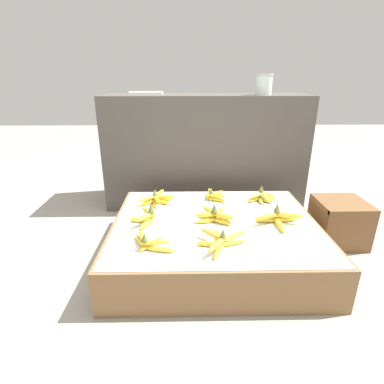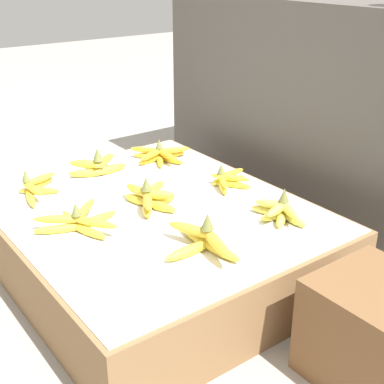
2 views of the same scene
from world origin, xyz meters
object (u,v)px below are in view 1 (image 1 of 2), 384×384
at_px(wooden_crate, 339,222).
at_px(banana_bunch_back_midright, 262,197).
at_px(banana_bunch_front_left, 149,242).
at_px(banana_bunch_back_left, 157,199).
at_px(banana_bunch_back_midleft, 214,195).
at_px(banana_bunch_middle_midright, 278,218).
at_px(banana_bunch_middle_left, 147,216).
at_px(glass_jar, 264,84).
at_px(banana_bunch_middle_midleft, 215,215).
at_px(banana_bunch_front_midleft, 221,241).
at_px(foam_tray_white, 146,93).

height_order(wooden_crate, banana_bunch_back_midright, banana_bunch_back_midright).
relative_size(banana_bunch_front_left, banana_bunch_back_left, 0.90).
bearing_deg(banana_bunch_back_midleft, wooden_crate, -11.77).
bearing_deg(banana_bunch_back_left, banana_bunch_middle_midright, -23.92).
relative_size(banana_bunch_front_left, banana_bunch_middle_midright, 0.79).
bearing_deg(banana_bunch_back_midleft, banana_bunch_back_midright, -7.39).
distance_m(banana_bunch_middle_left, glass_jar, 1.23).
bearing_deg(wooden_crate, banana_bunch_middle_midleft, -168.75).
bearing_deg(banana_bunch_front_midleft, banana_bunch_back_midright, 59.01).
xyz_separation_m(banana_bunch_middle_midleft, banana_bunch_back_midleft, (0.02, 0.31, -0.01)).
xyz_separation_m(banana_bunch_middle_midright, banana_bunch_back_midright, (-0.01, 0.31, -0.00)).
relative_size(banana_bunch_middle_midright, banana_bunch_back_midright, 1.32).
xyz_separation_m(banana_bunch_front_left, banana_bunch_middle_midleft, (0.32, 0.26, 0.01)).
xyz_separation_m(banana_bunch_front_left, banana_bunch_middle_left, (-0.04, 0.26, 0.01)).
bearing_deg(banana_bunch_front_left, foam_tray_white, 96.17).
height_order(banana_bunch_front_midleft, banana_bunch_back_midright, banana_bunch_back_midright).
bearing_deg(banana_bunch_back_left, banana_bunch_back_midleft, 7.96).
bearing_deg(foam_tray_white, banana_bunch_back_midright, -37.68).
xyz_separation_m(banana_bunch_middle_midright, banana_bunch_back_left, (-0.67, 0.30, -0.01)).
bearing_deg(banana_bunch_middle_left, banana_bunch_middle_midleft, 1.09).
height_order(banana_bunch_back_midright, glass_jar, glass_jar).
relative_size(banana_bunch_back_midleft, banana_bunch_back_midright, 0.86).
xyz_separation_m(banana_bunch_front_left, foam_tray_white, (-0.12, 1.12, 0.59)).
bearing_deg(banana_bunch_back_midleft, banana_bunch_middle_midleft, -94.04).
height_order(banana_bunch_middle_left, banana_bunch_middle_midright, same).
bearing_deg(banana_bunch_front_left, banana_bunch_middle_left, 98.75).
bearing_deg(banana_bunch_middle_midright, banana_bunch_front_midleft, -146.11).
bearing_deg(foam_tray_white, banana_bunch_middle_midright, -49.20).
relative_size(banana_bunch_middle_left, foam_tray_white, 0.94).
distance_m(banana_bunch_back_midleft, foam_tray_white, 0.93).
bearing_deg(foam_tray_white, banana_bunch_middle_left, -84.60).
xyz_separation_m(banana_bunch_middle_midleft, glass_jar, (0.39, 0.73, 0.65)).
distance_m(glass_jar, foam_tray_white, 0.84).
bearing_deg(glass_jar, banana_bunch_front_left, -125.45).
distance_m(wooden_crate, banana_bunch_back_left, 1.12).
distance_m(banana_bunch_front_left, banana_bunch_back_midright, 0.83).
bearing_deg(foam_tray_white, banana_bunch_middle_midleft, -62.81).
relative_size(wooden_crate, banana_bunch_front_left, 1.35).
relative_size(banana_bunch_middle_midleft, banana_bunch_back_midleft, 1.24).
distance_m(banana_bunch_front_midleft, banana_bunch_middle_midright, 0.39).
relative_size(banana_bunch_middle_midright, glass_jar, 1.88).
relative_size(banana_bunch_front_midleft, banana_bunch_middle_midleft, 1.26).
relative_size(banana_bunch_front_midleft, glass_jar, 1.91).
height_order(banana_bunch_front_midleft, banana_bunch_middle_midleft, banana_bunch_middle_midleft).
bearing_deg(wooden_crate, banana_bunch_middle_midright, -156.67).
relative_size(banana_bunch_front_left, banana_bunch_middle_left, 0.92).
height_order(banana_bunch_back_left, glass_jar, glass_jar).
relative_size(banana_bunch_middle_left, banana_bunch_middle_midleft, 1.07).
height_order(banana_bunch_back_left, banana_bunch_back_midleft, banana_bunch_back_left).
xyz_separation_m(banana_bunch_middle_left, banana_bunch_back_left, (0.02, 0.27, -0.01)).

